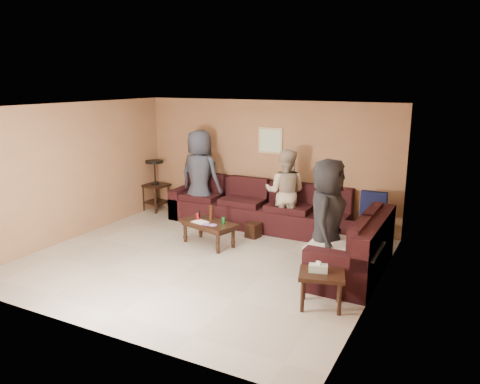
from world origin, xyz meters
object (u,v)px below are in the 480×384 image
at_px(side_table_right, 321,277).
at_px(person_left, 200,176).
at_px(coffee_table, 209,225).
at_px(person_right, 327,219).
at_px(end_table_left, 155,185).
at_px(waste_bin, 253,230).
at_px(person_middle, 285,192).
at_px(sectional_sofa, 284,223).

height_order(side_table_right, person_left, person_left).
relative_size(coffee_table, person_right, 0.63).
bearing_deg(side_table_right, end_table_left, 149.79).
height_order(waste_bin, person_middle, person_middle).
height_order(coffee_table, waste_bin, coffee_table).
relative_size(sectional_sofa, person_left, 2.44).
xyz_separation_m(waste_bin, person_middle, (0.43, 0.49, 0.68)).
xyz_separation_m(side_table_right, person_right, (-0.25, 0.98, 0.49)).
bearing_deg(sectional_sofa, coffee_table, -142.85).
distance_m(coffee_table, waste_bin, 0.93).
bearing_deg(sectional_sofa, person_middle, 109.93).
height_order(side_table_right, person_middle, person_middle).
height_order(person_middle, person_right, person_right).
xyz_separation_m(coffee_table, person_right, (2.27, -0.38, 0.53)).
distance_m(waste_bin, person_left, 1.75).
bearing_deg(sectional_sofa, person_right, -46.36).
height_order(coffee_table, person_left, person_left).
bearing_deg(end_table_left, waste_bin, -13.70).
bearing_deg(person_middle, coffee_table, 41.26).
height_order(end_table_left, person_middle, person_middle).
distance_m(person_left, person_right, 3.58).
xyz_separation_m(coffee_table, person_left, (-0.94, 1.23, 0.59)).
xyz_separation_m(sectional_sofa, end_table_left, (-3.34, 0.56, 0.27)).
bearing_deg(waste_bin, side_table_right, -46.55).
relative_size(end_table_left, waste_bin, 4.06).
bearing_deg(person_left, side_table_right, 146.72).
bearing_deg(person_right, side_table_right, -172.74).
relative_size(side_table_right, person_right, 0.38).
bearing_deg(side_table_right, coffee_table, 151.59).
bearing_deg(person_left, sectional_sofa, 172.87).
xyz_separation_m(person_left, person_right, (3.20, -1.60, -0.05)).
bearing_deg(person_left, person_middle, -176.64).
xyz_separation_m(sectional_sofa, person_left, (-2.04, 0.39, 0.63)).
distance_m(side_table_right, person_middle, 3.03).
bearing_deg(person_middle, person_right, 118.92).
height_order(end_table_left, person_right, person_right).
distance_m(sectional_sofa, waste_bin, 0.61).
relative_size(end_table_left, side_table_right, 1.66).
bearing_deg(waste_bin, person_left, 161.36).
bearing_deg(person_right, end_table_left, 61.63).
distance_m(sectional_sofa, person_middle, 0.64).
xyz_separation_m(coffee_table, side_table_right, (2.52, -1.36, 0.04)).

